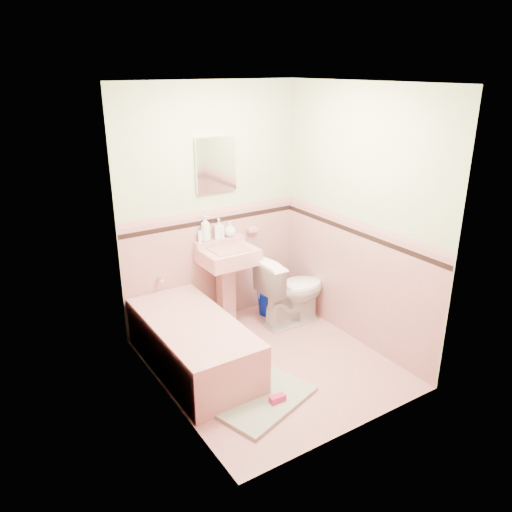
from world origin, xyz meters
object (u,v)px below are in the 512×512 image
soap_bottle_left (205,229)px  soap_bottle_right (230,229)px  soap_bottle_mid (219,229)px  bathtub (193,346)px  sink (229,288)px  medicine_cabinet (216,165)px  bucket (269,303)px  shoe (277,398)px  toilet (292,290)px

soap_bottle_left → soap_bottle_right: soap_bottle_left is taller
soap_bottle_mid → soap_bottle_right: 0.13m
bathtub → soap_bottle_right: bearing=41.3°
bathtub → soap_bottle_mid: 1.28m
sink → soap_bottle_left: bearing=131.1°
medicine_cabinet → bucket: (0.51, -0.21, -1.57)m
bucket → shoe: bucket is taller
shoe → sink: bearing=78.2°
soap_bottle_mid → soap_bottle_right: bearing=0.0°
soap_bottle_left → shoe: (-0.19, -1.58, -1.01)m
soap_bottle_mid → toilet: soap_bottle_mid is taller
bathtub → soap_bottle_mid: soap_bottle_mid is taller
sink → bucket: (0.51, -0.00, -0.31)m
bathtub → toilet: bearing=9.9°
bathtub → sink: bearing=37.9°
soap_bottle_left → bucket: (0.66, -0.18, -0.94)m
shoe → soap_bottle_right: bearing=75.4°
sink → soap_bottle_right: (0.13, 0.18, 0.58)m
toilet → bucket: bearing=16.1°
toilet → bucket: 0.40m
medicine_cabinet → toilet: (0.60, -0.52, -1.32)m
toilet → soap_bottle_mid: bearing=50.5°
medicine_cabinet → soap_bottle_mid: (-0.00, -0.03, -0.66)m
soap_bottle_left → bucket: soap_bottle_left is taller
sink → shoe: 1.49m
medicine_cabinet → soap_bottle_mid: 0.66m
bathtub → bucket: (1.19, 0.53, -0.09)m
sink → soap_bottle_right: bearing=54.7°
sink → toilet: size_ratio=1.15×
medicine_cabinet → toilet: bearing=-41.0°
sink → medicine_cabinet: medicine_cabinet is taller
soap_bottle_left → shoe: 1.88m
soap_bottle_mid → sink: bearing=-88.8°
soap_bottle_mid → shoe: soap_bottle_mid is taller
soap_bottle_mid → soap_bottle_right: soap_bottle_mid is taller
bucket → soap_bottle_left: bearing=164.5°
bathtub → toilet: size_ratio=1.98×
bathtub → bucket: size_ratio=5.73×
bathtub → soap_bottle_mid: bearing=46.4°
soap_bottle_left → shoe: soap_bottle_left is taller
bathtub → soap_bottle_left: soap_bottle_left is taller
bucket → shoe: size_ratio=1.91×
sink → bucket: 0.59m
medicine_cabinet → toilet: 1.54m
sink → shoe: size_ratio=6.38×
soap_bottle_mid → bucket: bearing=-19.8°
bathtub → soap_bottle_left: bearing=53.6°
bathtub → sink: (0.68, 0.53, 0.21)m
sink → soap_bottle_right: size_ratio=5.51×
medicine_cabinet → bucket: medicine_cabinet is taller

